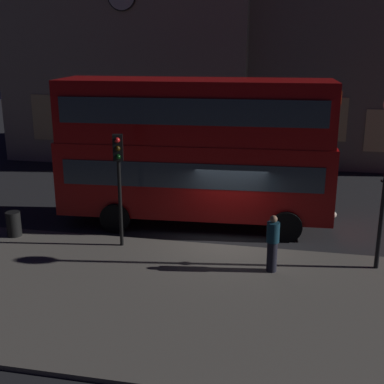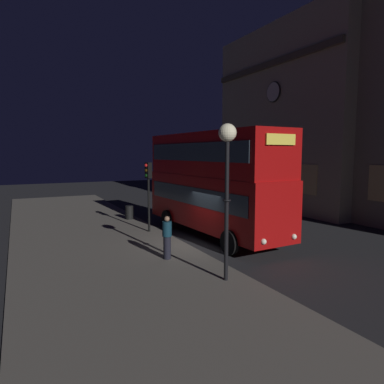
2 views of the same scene
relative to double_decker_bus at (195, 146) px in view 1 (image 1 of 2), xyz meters
name	(u,v)px [view 1 (image 1 of 2)]	position (x,y,z in m)	size (l,w,h in m)	color
ground_plane	(229,242)	(1.52, -1.57, -3.06)	(80.00, 80.00, 0.00)	#232326
sidewalk_slab	(208,300)	(1.52, -5.93, -3.00)	(44.00, 7.59, 0.12)	#5B564F
building_with_clock	(139,35)	(-6.01, 13.01, 4.05)	(13.95, 9.26, 14.22)	tan
building_plain_facade	(358,10)	(6.73, 13.52, 5.35)	(12.74, 8.12, 16.82)	gray
double_decker_bus	(195,146)	(0.00, 0.00, 0.00)	(10.27, 3.34, 5.46)	#9E0C0C
traffic_light_near_kerb	(119,167)	(-1.95, -2.88, -0.21)	(0.38, 0.40, 3.79)	black
pedestrian	(273,243)	(3.11, -3.90, -2.04)	(0.38, 0.38, 1.76)	black
litter_bin	(14,224)	(-5.98, -2.79, -2.50)	(0.50, 0.50, 0.88)	black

